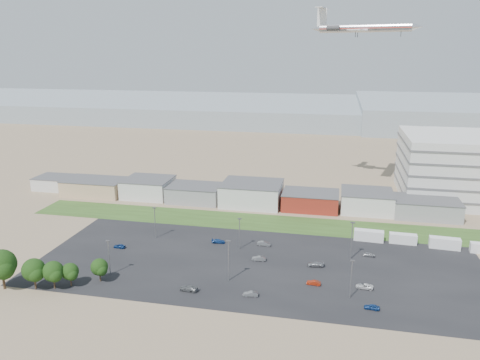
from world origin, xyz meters
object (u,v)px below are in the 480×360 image
(parked_car_3, at_px, (189,288))
(parked_car_12, at_px, (315,264))
(parked_car_6, at_px, (218,241))
(parked_car_11, at_px, (264,244))
(parked_car_13, at_px, (251,294))
(tree_far_left, at_px, (2,267))
(box_trailer_a, at_px, (369,235))
(parked_car_8, at_px, (369,255))
(parked_car_5, at_px, (119,246))
(parked_car_7, at_px, (259,258))
(parked_car_1, at_px, (314,283))
(airliner, at_px, (365,28))
(parked_car_0, at_px, (364,286))
(parked_car_2, at_px, (372,307))

(parked_car_3, bearing_deg, parked_car_12, 131.12)
(parked_car_6, relative_size, parked_car_11, 1.02)
(parked_car_13, bearing_deg, parked_car_11, 176.46)
(parked_car_6, relative_size, parked_car_12, 0.91)
(tree_far_left, xyz_separation_m, parked_car_6, (43.89, 38.00, -5.13))
(box_trailer_a, relative_size, parked_car_13, 2.46)
(box_trailer_a, relative_size, parked_car_8, 2.73)
(parked_car_3, bearing_deg, parked_car_5, -118.79)
(parked_car_7, bearing_deg, parked_car_3, -38.00)
(parked_car_1, distance_m, parked_car_13, 16.63)
(parked_car_12, xyz_separation_m, parked_car_13, (-14.11, -19.06, -0.06))
(airliner, distance_m, parked_car_13, 113.37)
(box_trailer_a, bearing_deg, parked_car_5, -160.23)
(parked_car_0, bearing_deg, parked_car_12, -122.66)
(airliner, relative_size, parked_car_8, 12.88)
(parked_car_12, distance_m, parked_car_13, 23.72)
(parked_car_8, height_order, parked_car_11, parked_car_11)
(parked_car_12, height_order, parked_car_13, parked_car_12)
(parked_car_0, distance_m, parked_car_5, 70.06)
(parked_car_0, relative_size, parked_car_8, 1.30)
(parked_car_5, bearing_deg, airliner, 139.83)
(box_trailer_a, relative_size, parked_car_0, 2.10)
(airliner, relative_size, parked_car_6, 10.21)
(airliner, bearing_deg, parked_car_12, -85.41)
(box_trailer_a, relative_size, parked_car_7, 2.25)
(tree_far_left, height_order, parked_car_5, tree_far_left)
(parked_car_7, bearing_deg, parked_car_5, -93.75)
(parked_car_8, relative_size, parked_car_12, 0.72)
(parked_car_13, bearing_deg, airliner, 157.56)
(tree_far_left, height_order, parked_car_6, tree_far_left)
(parked_car_8, relative_size, parked_car_13, 0.90)
(parked_car_12, bearing_deg, box_trailer_a, 140.53)
(parked_car_0, bearing_deg, airliner, -173.95)
(parked_car_8, bearing_deg, parked_car_0, 179.43)
(parked_car_2, xyz_separation_m, parked_car_13, (-27.62, 0.12, -0.00))
(tree_far_left, distance_m, parked_car_7, 64.70)
(box_trailer_a, height_order, parked_car_0, box_trailer_a)
(parked_car_3, bearing_deg, parked_car_0, 110.68)
(tree_far_left, height_order, parked_car_8, tree_far_left)
(parked_car_5, distance_m, parked_car_13, 47.12)
(parked_car_5, bearing_deg, parked_car_11, 108.17)
(tree_far_left, height_order, parked_car_3, tree_far_left)
(tree_far_left, distance_m, parked_car_0, 87.79)
(parked_car_5, bearing_deg, parked_car_3, 57.97)
(tree_far_left, relative_size, parked_car_5, 3.24)
(tree_far_left, distance_m, parked_car_5, 33.20)
(parked_car_8, bearing_deg, box_trailer_a, 3.98)
(parked_car_0, xyz_separation_m, parked_car_11, (-28.04, 20.65, 0.07))
(parked_car_12, bearing_deg, parked_car_13, -41.17)
(parked_car_1, relative_size, parked_car_12, 0.78)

